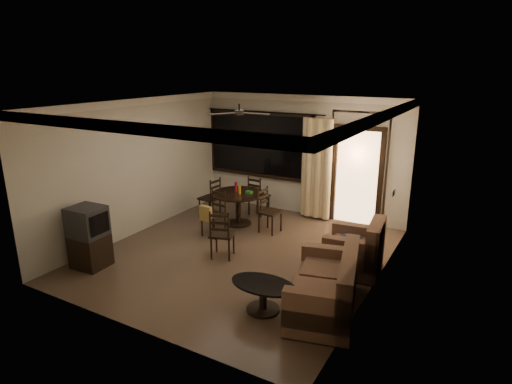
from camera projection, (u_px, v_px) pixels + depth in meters
The scene contains 12 objects.
ground at pixel (241, 254), 8.10m from camera, with size 5.50×5.50×0.00m, color #7F6651.
room_shell at pixel (309, 147), 8.78m from camera, with size 5.50×6.70×5.50m.
dining_table at pixel (238, 199), 9.49m from camera, with size 1.16×1.16×0.95m.
dining_chair_west at pixel (210, 205), 10.04m from camera, with size 0.46×0.46×0.95m.
dining_chair_east at pixel (269, 219), 9.11m from camera, with size 0.46×0.46×0.95m.
dining_chair_south at pixel (213, 222), 8.90m from camera, with size 0.46×0.51×0.95m.
dining_chair_north at pixel (259, 203), 10.19m from camera, with size 0.46×0.46×0.95m.
tv_cabinet at pixel (89, 237), 7.46m from camera, with size 0.61×0.55×1.10m.
sofa at pixel (328, 289), 6.12m from camera, with size 1.25×1.82×0.88m.
armchair at pixel (357, 251), 7.31m from camera, with size 1.01×1.01×0.92m.
coffee_table at pixel (263, 292), 6.16m from camera, with size 1.00×0.60×0.44m.
side_chair at pixel (222, 243), 7.90m from camera, with size 0.52×0.52×0.94m.
Camera 1 is at (3.91, -6.33, 3.43)m, focal length 30.00 mm.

